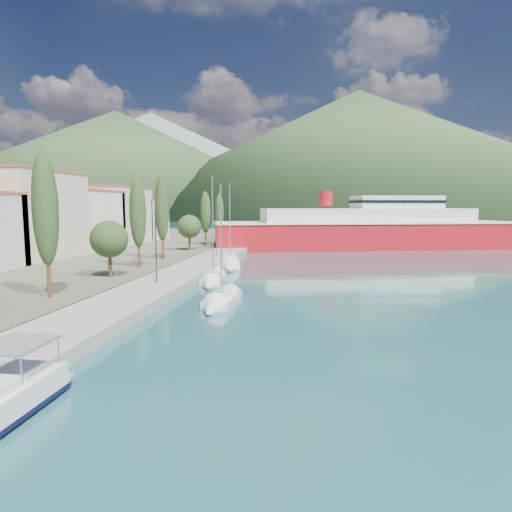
# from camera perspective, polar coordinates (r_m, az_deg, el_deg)

# --- Properties ---
(ground) EXTENTS (1400.00, 1400.00, 0.00)m
(ground) POSITION_cam_1_polar(r_m,az_deg,el_deg) (139.35, 6.32, 3.50)
(ground) COLOR #215357
(quay) EXTENTS (5.00, 88.00, 0.80)m
(quay) POSITION_cam_1_polar(r_m,az_deg,el_deg) (47.66, -8.66, -1.89)
(quay) COLOR gray
(quay) RESTS_ON ground
(hills_far) EXTENTS (1480.00, 900.00, 180.00)m
(hills_far) POSITION_cam_1_polar(r_m,az_deg,el_deg) (655.44, 20.52, 12.29)
(hills_far) COLOR slate
(hills_far) RESTS_ON ground
(hills_near) EXTENTS (1010.00, 520.00, 115.00)m
(hills_near) POSITION_cam_1_polar(r_m,az_deg,el_deg) (404.69, 22.08, 12.03)
(hills_near) COLOR #314C27
(hills_near) RESTS_ON ground
(town_buildings) EXTENTS (9.20, 69.20, 11.30)m
(town_buildings) POSITION_cam_1_polar(r_m,az_deg,el_deg) (67.03, -25.11, 4.43)
(town_buildings) COLOR beige
(town_buildings) RESTS_ON land_strip
(tree_row) EXTENTS (3.57, 64.38, 10.68)m
(tree_row) POSITION_cam_1_polar(r_m,az_deg,el_deg) (53.80, -13.07, 4.77)
(tree_row) COLOR #47301E
(tree_row) RESTS_ON land_strip
(lamp_posts) EXTENTS (0.15, 47.74, 6.06)m
(lamp_posts) POSITION_cam_1_polar(r_m,az_deg,el_deg) (36.79, -13.81, 1.28)
(lamp_posts) COLOR #2D2D33
(lamp_posts) RESTS_ON quay
(sailboat_near) EXTENTS (2.17, 6.87, 9.81)m
(sailboat_near) POSITION_cam_1_polar(r_m,az_deg,el_deg) (31.36, -5.20, -6.50)
(sailboat_near) COLOR silver
(sailboat_near) RESTS_ON ground
(sailboat_mid) EXTENTS (2.99, 7.90, 11.09)m
(sailboat_mid) POSITION_cam_1_polar(r_m,az_deg,el_deg) (40.71, -5.95, -3.47)
(sailboat_mid) COLOR silver
(sailboat_mid) RESTS_ON ground
(sailboat_far) EXTENTS (3.78, 7.94, 11.21)m
(sailboat_far) POSITION_cam_1_polar(r_m,az_deg,el_deg) (50.72, -3.50, -1.42)
(sailboat_far) COLOR silver
(sailboat_far) RESTS_ON ground
(ferry) EXTENTS (54.76, 24.86, 10.66)m
(ferry) POSITION_cam_1_polar(r_m,az_deg,el_deg) (79.00, 14.55, 3.38)
(ferry) COLOR #A71217
(ferry) RESTS_ON ground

